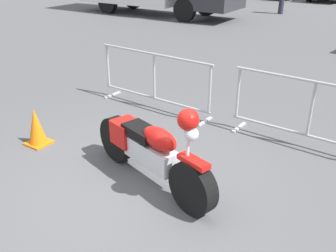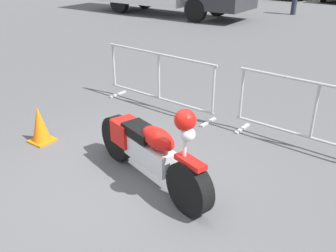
{
  "view_description": "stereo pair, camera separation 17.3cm",
  "coord_description": "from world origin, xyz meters",
  "px_view_note": "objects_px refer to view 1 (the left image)",
  "views": [
    {
      "loc": [
        2.63,
        -2.99,
        2.76
      ],
      "look_at": [
        0.17,
        0.73,
        0.65
      ],
      "focal_mm": 40.0,
      "sensor_mm": 36.0,
      "label": 1
    },
    {
      "loc": [
        2.77,
        -2.89,
        2.76
      ],
      "look_at": [
        0.17,
        0.73,
        0.65
      ],
      "focal_mm": 40.0,
      "sensor_mm": 36.0,
      "label": 2
    }
  ],
  "objects_px": {
    "crowd_barrier_near": "(154,80)",
    "traffic_cone": "(36,127)",
    "crowd_barrier_far": "(311,114)",
    "motorcycle": "(150,150)"
  },
  "relations": [
    {
      "from": "crowd_barrier_far",
      "to": "traffic_cone",
      "type": "relative_size",
      "value": 4.21
    },
    {
      "from": "motorcycle",
      "to": "crowd_barrier_near",
      "type": "xyz_separation_m",
      "value": [
        -1.42,
        2.09,
        0.08
      ]
    },
    {
      "from": "crowd_barrier_near",
      "to": "traffic_cone",
      "type": "distance_m",
      "value": 2.31
    },
    {
      "from": "crowd_barrier_near",
      "to": "crowd_barrier_far",
      "type": "height_order",
      "value": "same"
    },
    {
      "from": "crowd_barrier_near",
      "to": "traffic_cone",
      "type": "bearing_deg",
      "value": -107.0
    },
    {
      "from": "crowd_barrier_far",
      "to": "traffic_cone",
      "type": "height_order",
      "value": "crowd_barrier_far"
    },
    {
      "from": "crowd_barrier_near",
      "to": "motorcycle",
      "type": "bearing_deg",
      "value": -55.74
    },
    {
      "from": "crowd_barrier_near",
      "to": "traffic_cone",
      "type": "height_order",
      "value": "crowd_barrier_near"
    },
    {
      "from": "traffic_cone",
      "to": "motorcycle",
      "type": "bearing_deg",
      "value": 3.07
    },
    {
      "from": "motorcycle",
      "to": "crowd_barrier_near",
      "type": "bearing_deg",
      "value": 140.94
    }
  ]
}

